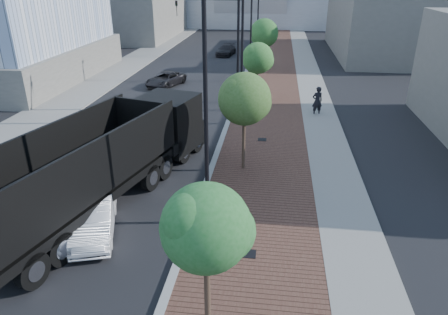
# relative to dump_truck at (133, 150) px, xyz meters

# --- Properties ---
(sidewalk) EXTENTS (7.00, 140.00, 0.12)m
(sidewalk) POSITION_rel_dump_truck_xyz_m (6.97, 26.82, -1.55)
(sidewalk) COLOR #4C2D23
(sidewalk) RESTS_ON ground
(concrete_strip) EXTENTS (2.40, 140.00, 0.13)m
(concrete_strip) POSITION_rel_dump_truck_xyz_m (9.67, 26.82, -1.54)
(concrete_strip) COLOR slate
(concrete_strip) RESTS_ON ground
(curb) EXTENTS (0.30, 140.00, 0.14)m
(curb) POSITION_rel_dump_truck_xyz_m (3.47, 26.82, -1.54)
(curb) COLOR gray
(curb) RESTS_ON ground
(west_sidewalk) EXTENTS (4.00, 140.00, 0.12)m
(west_sidewalk) POSITION_rel_dump_truck_xyz_m (-9.53, 26.82, -1.55)
(west_sidewalk) COLOR slate
(west_sidewalk) RESTS_ON ground
(dump_truck) EXTENTS (6.32, 14.10, 3.81)m
(dump_truck) POSITION_rel_dump_truck_xyz_m (0.00, 0.00, 0.00)
(dump_truck) COLOR black
(dump_truck) RESTS_ON ground
(white_sedan) EXTENTS (2.61, 4.32, 1.34)m
(white_sedan) POSITION_rel_dump_truck_xyz_m (-0.13, -4.43, -0.94)
(white_sedan) COLOR silver
(white_sedan) RESTS_ON ground
(dark_car_mid) EXTENTS (3.32, 4.76, 1.21)m
(dark_car_mid) POSITION_rel_dump_truck_xyz_m (-3.18, 17.95, -1.00)
(dark_car_mid) COLOR black
(dark_car_mid) RESTS_ON ground
(dark_car_far) EXTENTS (2.35, 4.46, 1.23)m
(dark_car_far) POSITION_rel_dump_truck_xyz_m (0.30, 33.44, -0.99)
(dark_car_far) COLOR black
(dark_car_far) RESTS_ON ground
(pedestrian) EXTENTS (0.87, 0.71, 2.07)m
(pedestrian) POSITION_rel_dump_truck_xyz_m (9.44, 11.26, -0.57)
(pedestrian) COLOR black
(pedestrian) RESTS_ON ground
(streetlight_1) EXTENTS (1.44, 0.56, 9.21)m
(streetlight_1) POSITION_rel_dump_truck_xyz_m (3.96, -3.18, 2.73)
(streetlight_1) COLOR black
(streetlight_1) RESTS_ON ground
(streetlight_2) EXTENTS (1.72, 0.56, 9.28)m
(streetlight_2) POSITION_rel_dump_truck_xyz_m (4.07, 8.82, 3.21)
(streetlight_2) COLOR black
(streetlight_2) RESTS_ON ground
(streetlight_3) EXTENTS (1.44, 0.56, 9.21)m
(streetlight_3) POSITION_rel_dump_truck_xyz_m (3.96, 20.82, 2.73)
(streetlight_3) COLOR black
(streetlight_3) RESTS_ON ground
(streetlight_4) EXTENTS (1.72, 0.56, 9.28)m
(streetlight_4) POSITION_rel_dump_truck_xyz_m (4.07, 32.82, 3.21)
(streetlight_4) COLOR black
(streetlight_4) RESTS_ON ground
(traffic_mast) EXTENTS (5.09, 0.20, 8.00)m
(traffic_mast) POSITION_rel_dump_truck_xyz_m (3.17, 11.82, 3.37)
(traffic_mast) COLOR black
(traffic_mast) RESTS_ON ground
(tree_0) EXTENTS (2.24, 2.16, 4.91)m
(tree_0) POSITION_rel_dump_truck_xyz_m (5.12, -9.16, 2.20)
(tree_0) COLOR #382619
(tree_0) RESTS_ON ground
(tree_1) EXTENTS (2.56, 2.54, 5.01)m
(tree_1) POSITION_rel_dump_truck_xyz_m (5.12, 1.84, 2.12)
(tree_1) COLOR #382619
(tree_1) RESTS_ON ground
(tree_2) EXTENTS (2.38, 2.33, 4.58)m
(tree_2) POSITION_rel_dump_truck_xyz_m (5.12, 13.84, 1.80)
(tree_2) COLOR #382619
(tree_2) RESTS_ON ground
(tree_3) EXTENTS (2.86, 2.86, 5.10)m
(tree_3) POSITION_rel_dump_truck_xyz_m (5.12, 25.84, 2.05)
(tree_3) COLOR #382619
(tree_3) RESTS_ON ground
(commercial_block_nw) EXTENTS (14.00, 20.00, 10.00)m
(commercial_block_nw) POSITION_rel_dump_truck_xyz_m (-16.53, 46.82, 3.39)
(commercial_block_nw) COLOR slate
(commercial_block_nw) RESTS_ON ground
(commercial_block_ne) EXTENTS (12.00, 22.00, 8.00)m
(commercial_block_ne) POSITION_rel_dump_truck_xyz_m (19.47, 36.82, 2.39)
(commercial_block_ne) COLOR #605D56
(commercial_block_ne) RESTS_ON ground
(utility_cover_1) EXTENTS (0.50, 0.50, 0.02)m
(utility_cover_1) POSITION_rel_dump_truck_xyz_m (5.87, -5.18, -1.48)
(utility_cover_1) COLOR black
(utility_cover_1) RESTS_ON sidewalk
(utility_cover_2) EXTENTS (0.50, 0.50, 0.02)m
(utility_cover_2) POSITION_rel_dump_truck_xyz_m (5.87, 5.82, -1.48)
(utility_cover_2) COLOR black
(utility_cover_2) RESTS_ON sidewalk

